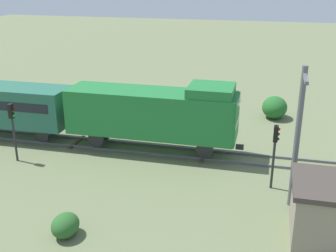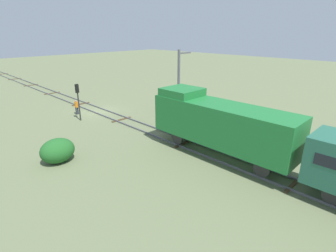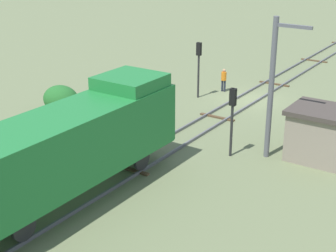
# 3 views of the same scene
# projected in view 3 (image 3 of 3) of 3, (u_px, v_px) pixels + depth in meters

# --- Properties ---
(ground_plane) EXTENTS (163.47, 163.47, 0.00)m
(ground_plane) POSITION_uv_depth(u_px,v_px,m) (248.00, 99.00, 36.08)
(ground_plane) COLOR #66704C
(railway_track) EXTENTS (2.40, 108.98, 0.16)m
(railway_track) POSITION_uv_depth(u_px,v_px,m) (249.00, 98.00, 36.05)
(railway_track) COLOR #595960
(railway_track) RESTS_ON ground
(locomotive) EXTENTS (2.90, 11.60, 4.60)m
(locomotive) POSITION_uv_depth(u_px,v_px,m) (79.00, 139.00, 21.95)
(locomotive) COLOR #1E7233
(locomotive) RESTS_ON railway_track
(traffic_signal_near) EXTENTS (0.32, 0.34, 3.93)m
(traffic_signal_near) POSITION_uv_depth(u_px,v_px,m) (199.00, 59.00, 35.57)
(traffic_signal_near) COLOR #262628
(traffic_signal_near) RESTS_ON ground
(traffic_signal_mid) EXTENTS (0.32, 0.34, 3.69)m
(traffic_signal_mid) POSITION_uv_depth(u_px,v_px,m) (232.00, 109.00, 26.19)
(traffic_signal_mid) COLOR #262628
(traffic_signal_mid) RESTS_ON ground
(worker_near_track) EXTENTS (0.38, 0.38, 1.70)m
(worker_near_track) POSITION_uv_depth(u_px,v_px,m) (224.00, 78.00, 37.55)
(worker_near_track) COLOR #262B38
(worker_near_track) RESTS_ON ground
(catenary_mast) EXTENTS (1.94, 0.28, 7.31)m
(catenary_mast) POSITION_uv_depth(u_px,v_px,m) (273.00, 85.00, 25.61)
(catenary_mast) COLOR #595960
(catenary_mast) RESTS_ON ground
(relay_hut) EXTENTS (3.50, 2.90, 2.74)m
(relay_hut) POSITION_uv_depth(u_px,v_px,m) (323.00, 134.00, 26.21)
(relay_hut) COLOR gray
(relay_hut) RESTS_ON ground
(bush_mid) EXTENTS (2.46, 2.01, 1.79)m
(bush_mid) POSITION_uv_depth(u_px,v_px,m) (61.00, 99.00, 33.25)
(bush_mid) COLOR #216026
(bush_mid) RESTS_ON ground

